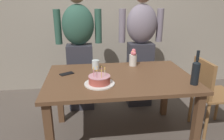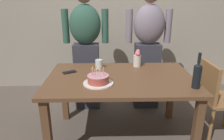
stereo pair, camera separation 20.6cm
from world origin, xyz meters
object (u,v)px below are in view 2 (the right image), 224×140
object	(u,v)px
person_woman_cardigan	(148,47)
dining_chair	(215,95)
cell_phone	(69,72)
person_man_bearded	(86,48)
flower_vase	(137,59)
birthday_cake	(98,80)
wine_bottle	(197,75)
water_glass_near	(99,64)

from	to	relation	value
person_woman_cardigan	dining_chair	size ratio (longest dim) A/B	1.90
cell_phone	person_man_bearded	distance (m)	0.64
flower_vase	person_woman_cardigan	world-z (taller)	person_woman_cardigan
birthday_cake	dining_chair	world-z (taller)	birthday_cake
wine_bottle	person_man_bearded	distance (m)	1.51
birthday_cake	flower_vase	world-z (taller)	flower_vase
flower_vase	dining_chair	xyz separation A→B (m)	(0.82, -0.33, -0.32)
birthday_cake	person_man_bearded	xyz separation A→B (m)	(-0.20, 0.93, 0.09)
cell_phone	person_man_bearded	xyz separation A→B (m)	(0.13, 0.61, 0.13)
birthday_cake	water_glass_near	size ratio (longest dim) A/B	2.86
water_glass_near	person_man_bearded	size ratio (longest dim) A/B	0.06
flower_vase	person_woman_cardigan	xyz separation A→B (m)	(0.20, 0.42, 0.04)
wine_bottle	person_woman_cardigan	distance (m)	1.08
water_glass_near	wine_bottle	bearing A→B (deg)	-32.90
birthday_cake	wine_bottle	bearing A→B (deg)	-7.40
birthday_cake	cell_phone	world-z (taller)	birthday_cake
water_glass_near	person_woman_cardigan	world-z (taller)	person_woman_cardigan
cell_phone	person_woman_cardigan	size ratio (longest dim) A/B	0.09
birthday_cake	wine_bottle	xyz separation A→B (m)	(0.88, -0.11, 0.09)
cell_phone	wine_bottle	bearing A→B (deg)	-48.88
flower_vase	person_woman_cardigan	distance (m)	0.46
water_glass_near	person_woman_cardigan	distance (m)	0.81
water_glass_near	cell_phone	bearing A→B (deg)	-155.90
person_man_bearded	person_woman_cardigan	xyz separation A→B (m)	(0.84, 0.00, 0.00)
person_man_bearded	person_woman_cardigan	distance (m)	0.84
water_glass_near	person_woman_cardigan	size ratio (longest dim) A/B	0.06
wine_bottle	cell_phone	bearing A→B (deg)	160.20
person_man_bearded	birthday_cake	bearing A→B (deg)	101.93
birthday_cake	dining_chair	xyz separation A→B (m)	(1.26, 0.19, -0.26)
cell_phone	flower_vase	distance (m)	0.80
wine_bottle	person_man_bearded	world-z (taller)	person_man_bearded
water_glass_near	dining_chair	xyz separation A→B (m)	(1.26, -0.28, -0.27)
birthday_cake	person_woman_cardigan	size ratio (longest dim) A/B	0.17
birthday_cake	cell_phone	distance (m)	0.46
dining_chair	birthday_cake	bearing A→B (deg)	98.49
wine_bottle	flower_vase	size ratio (longest dim) A/B	1.60
flower_vase	dining_chair	bearing A→B (deg)	-22.14
wine_bottle	person_woman_cardigan	bearing A→B (deg)	103.08
birthday_cake	person_woman_cardigan	distance (m)	1.14
birthday_cake	person_woman_cardigan	bearing A→B (deg)	55.57
birthday_cake	cell_phone	bearing A→B (deg)	135.47
person_man_bearded	flower_vase	bearing A→B (deg)	146.90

